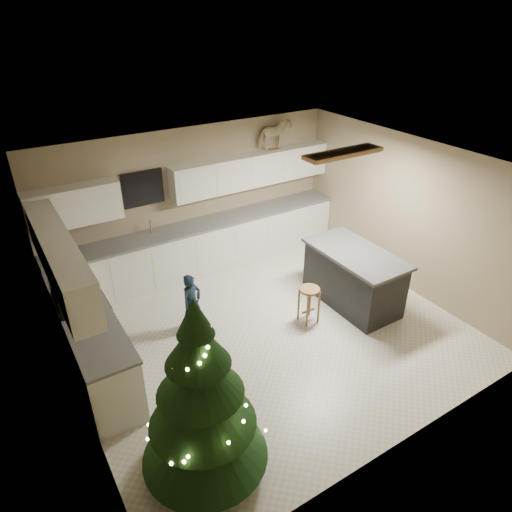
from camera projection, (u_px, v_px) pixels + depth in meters
name	position (u px, v px, depth m)	size (l,w,h in m)	color
ground_plane	(268.00, 331.00, 7.00)	(5.50, 5.50, 0.00)	beige
room_shell	(271.00, 228.00, 6.16)	(5.52, 5.02, 2.61)	gray
cabinetry	(167.00, 258.00, 7.43)	(5.50, 3.20, 2.00)	silver
island	(353.00, 277.00, 7.45)	(0.90, 1.70, 0.95)	black
bar_stool	(309.00, 297.00, 7.01)	(0.32, 0.32, 0.60)	olive
christmas_tree	(202.00, 407.00, 4.52)	(1.39, 1.34, 2.21)	#3F2816
toddler	(192.00, 303.00, 6.82)	(0.35, 0.23, 0.95)	#0E1E32
rocking_horse	(275.00, 135.00, 8.36)	(0.66, 0.35, 0.55)	olive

